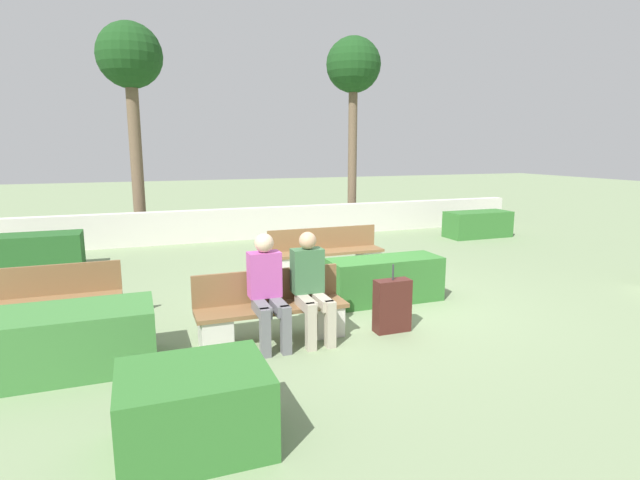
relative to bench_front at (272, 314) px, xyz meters
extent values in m
plane|color=gray|center=(1.67, 0.97, -0.32)|extent=(60.00, 60.00, 0.00)
cube|color=beige|center=(1.67, 6.80, 0.08)|extent=(14.73, 0.30, 0.79)
cube|color=brown|center=(0.00, -0.04, 0.09)|extent=(1.83, 0.44, 0.05)
cube|color=brown|center=(0.00, 0.20, 0.31)|extent=(1.83, 0.04, 0.40)
cube|color=beige|center=(-0.69, -0.04, -0.13)|extent=(0.36, 0.40, 0.38)
cube|color=beige|center=(0.69, -0.04, -0.13)|extent=(0.36, 0.40, 0.38)
cube|color=brown|center=(1.80, 2.77, 0.09)|extent=(2.14, 0.44, 0.05)
cube|color=brown|center=(1.80, 3.02, 0.31)|extent=(2.14, 0.04, 0.40)
cube|color=beige|center=(0.96, 2.77, -0.13)|extent=(0.36, 0.40, 0.38)
cube|color=beige|center=(2.64, 2.77, -0.13)|extent=(0.36, 0.40, 0.38)
cube|color=brown|center=(-2.51, 1.17, 0.09)|extent=(1.60, 0.44, 0.05)
cube|color=brown|center=(-2.51, 1.41, 0.31)|extent=(1.60, 0.05, 0.40)
cube|color=beige|center=(-3.08, 1.17, -0.13)|extent=(0.36, 0.40, 0.38)
cube|color=beige|center=(-1.93, 1.17, -0.13)|extent=(0.36, 0.40, 0.38)
cube|color=slate|center=(-0.19, -0.25, 0.18)|extent=(0.14, 0.46, 0.13)
cube|color=slate|center=(0.01, -0.25, 0.18)|extent=(0.14, 0.46, 0.13)
cube|color=slate|center=(-0.21, -0.48, -0.04)|extent=(0.11, 0.11, 0.56)
cube|color=slate|center=(0.03, -0.48, -0.04)|extent=(0.11, 0.11, 0.56)
cube|color=#B74C9E|center=(-0.09, -0.01, 0.51)|extent=(0.38, 0.22, 0.54)
sphere|color=beige|center=(-0.09, -0.03, 0.89)|extent=(0.23, 0.23, 0.23)
cube|color=#B2A893|center=(0.35, -0.25, 0.18)|extent=(0.14, 0.46, 0.13)
cube|color=#B2A893|center=(0.55, -0.25, 0.18)|extent=(0.14, 0.46, 0.13)
cube|color=#B2A893|center=(0.33, -0.48, -0.04)|extent=(0.11, 0.11, 0.56)
cube|color=#B2A893|center=(0.57, -0.48, -0.04)|extent=(0.11, 0.11, 0.56)
cube|color=#3D6B42|center=(0.45, -0.01, 0.51)|extent=(0.38, 0.22, 0.54)
sphere|color=tan|center=(0.45, -0.03, 0.89)|extent=(0.21, 0.21, 0.21)
cube|color=#33702D|center=(6.88, 4.99, 0.02)|extent=(1.70, 0.73, 0.67)
cube|color=#235623|center=(-3.43, 4.84, 0.04)|extent=(1.92, 0.76, 0.71)
cube|color=#3D7A38|center=(-2.26, -0.11, 0.02)|extent=(1.80, 0.86, 0.66)
cube|color=#33702D|center=(2.01, 0.90, 0.02)|extent=(1.73, 0.63, 0.67)
cube|color=#33702D|center=(-1.14, -1.95, 0.00)|extent=(1.13, 0.89, 0.64)
cube|color=#471E19|center=(1.50, -0.27, 0.02)|extent=(0.46, 0.20, 0.67)
cylinder|color=#333338|center=(1.50, -0.27, 0.46)|extent=(0.02, 0.02, 0.20)
cylinder|color=brown|center=(-1.37, 7.88, 1.72)|extent=(0.30, 0.30, 4.07)
sphere|color=#194219|center=(-1.37, 7.88, 4.19)|extent=(1.57, 1.57, 1.57)
cylinder|color=brown|center=(4.55, 7.84, 1.77)|extent=(0.25, 0.25, 4.18)
sphere|color=#194219|center=(4.55, 7.84, 4.29)|extent=(1.55, 1.55, 1.55)
camera|label=1|loc=(-1.47, -5.62, 1.99)|focal=28.00mm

